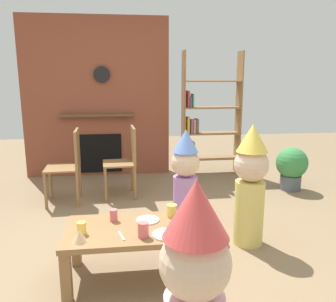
% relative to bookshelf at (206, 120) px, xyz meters
% --- Properties ---
extents(ground_plane, '(12.00, 12.00, 0.00)m').
position_rel_bookshelf_xyz_m(ground_plane, '(-1.00, -2.40, -0.86)').
color(ground_plane, '#846B4C').
extents(brick_fireplace_feature, '(2.20, 0.28, 2.40)m').
position_rel_bookshelf_xyz_m(brick_fireplace_feature, '(-1.67, 0.20, 0.33)').
color(brick_fireplace_feature, brown).
rests_on(brick_fireplace_feature, ground_plane).
extents(bookshelf, '(0.90, 0.28, 1.90)m').
position_rel_bookshelf_xyz_m(bookshelf, '(0.00, 0.00, 0.00)').
color(bookshelf, olive).
rests_on(bookshelf, ground_plane).
extents(coffee_table, '(0.93, 0.58, 0.41)m').
position_rel_bookshelf_xyz_m(coffee_table, '(-1.25, -2.81, -0.52)').
color(coffee_table, olive).
rests_on(coffee_table, ground_plane).
extents(paper_cup_near_left, '(0.08, 0.08, 0.11)m').
position_rel_bookshelf_xyz_m(paper_cup_near_left, '(-1.15, -2.98, -0.40)').
color(paper_cup_near_left, '#E5666B').
rests_on(paper_cup_near_left, coffee_table).
extents(paper_cup_near_right, '(0.08, 0.08, 0.10)m').
position_rel_bookshelf_xyz_m(paper_cup_near_right, '(-0.90, -2.64, -0.40)').
color(paper_cup_near_right, '#F2CC4C').
rests_on(paper_cup_near_right, coffee_table).
extents(paper_cup_center, '(0.06, 0.06, 0.09)m').
position_rel_bookshelf_xyz_m(paper_cup_center, '(-1.58, -2.87, -0.41)').
color(paper_cup_center, '#F2CC4C').
rests_on(paper_cup_center, coffee_table).
extents(paper_cup_far_left, '(0.06, 0.06, 0.09)m').
position_rel_bookshelf_xyz_m(paper_cup_far_left, '(-1.36, -2.67, -0.41)').
color(paper_cup_far_left, '#E5666B').
rests_on(paper_cup_far_left, coffee_table).
extents(paper_plate_front, '(0.20, 0.20, 0.01)m').
position_rel_bookshelf_xyz_m(paper_plate_front, '(-0.98, -2.97, -0.45)').
color(paper_plate_front, white).
rests_on(paper_plate_front, coffee_table).
extents(paper_plate_rear, '(0.18, 0.18, 0.01)m').
position_rel_bookshelf_xyz_m(paper_plate_rear, '(-1.10, -2.70, -0.45)').
color(paper_plate_rear, white).
rests_on(paper_plate_rear, coffee_table).
extents(birthday_cake_slice, '(0.10, 0.10, 0.09)m').
position_rel_bookshelf_xyz_m(birthday_cake_slice, '(-1.58, -3.00, -0.41)').
color(birthday_cake_slice, '#EAC68C').
rests_on(birthday_cake_slice, coffee_table).
extents(table_fork, '(0.05, 0.15, 0.01)m').
position_rel_bookshelf_xyz_m(table_fork, '(-1.30, -2.94, -0.45)').
color(table_fork, silver).
rests_on(table_fork, coffee_table).
extents(child_with_cone_hat, '(0.31, 0.31, 1.11)m').
position_rel_bookshelf_xyz_m(child_with_cone_hat, '(-0.98, -3.93, -0.28)').
color(child_with_cone_hat, '#EAB2C6').
rests_on(child_with_cone_hat, ground_plane).
extents(child_in_pink, '(0.31, 0.31, 1.11)m').
position_rel_bookshelf_xyz_m(child_in_pink, '(-0.15, -2.38, -0.28)').
color(child_in_pink, '#E0CC66').
rests_on(child_in_pink, ground_plane).
extents(child_by_the_chairs, '(0.28, 0.28, 1.02)m').
position_rel_bookshelf_xyz_m(child_by_the_chairs, '(-0.67, -1.97, -0.33)').
color(child_by_the_chairs, '#B27FCC').
rests_on(child_by_the_chairs, ground_plane).
extents(dining_chair_left, '(0.42, 0.42, 0.90)m').
position_rel_bookshelf_xyz_m(dining_chair_left, '(-1.92, -1.08, -0.35)').
color(dining_chair_left, olive).
rests_on(dining_chair_left, ground_plane).
extents(dining_chair_middle, '(0.43, 0.43, 0.90)m').
position_rel_bookshelf_xyz_m(dining_chair_middle, '(-1.25, -0.93, -0.35)').
color(dining_chair_middle, olive).
rests_on(dining_chair_middle, ground_plane).
extents(potted_plant_tall, '(0.42, 0.42, 0.59)m').
position_rel_bookshelf_xyz_m(potted_plant_tall, '(0.97, -0.95, -0.53)').
color(potted_plant_tall, '#4C5660').
rests_on(potted_plant_tall, ground_plane).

